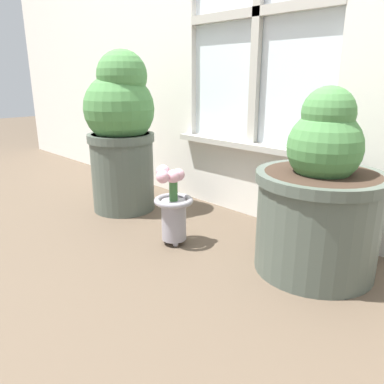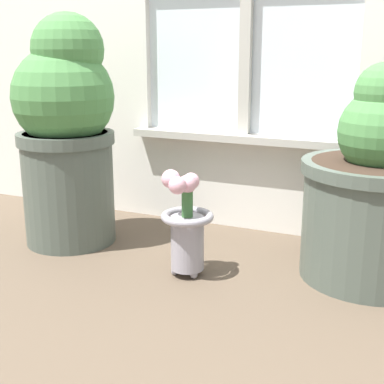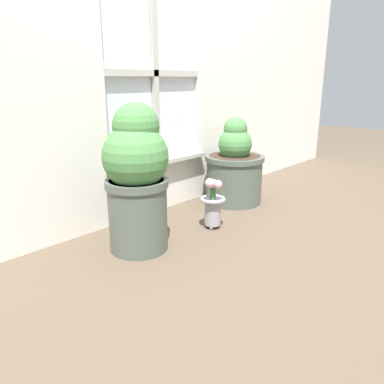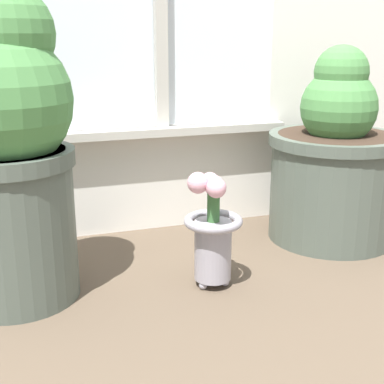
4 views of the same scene
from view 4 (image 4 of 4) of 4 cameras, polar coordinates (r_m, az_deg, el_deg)
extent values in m
plane|color=brown|center=(1.24, 3.72, -11.60)|extent=(10.00, 10.00, 0.00)
cube|color=silver|center=(1.67, -3.23, 1.73)|extent=(0.70, 0.05, 0.32)
cube|color=#BCB7AD|center=(1.60, -2.88, 6.49)|extent=(0.76, 0.06, 0.02)
cylinder|color=#4C564C|center=(1.26, -18.51, -3.44)|extent=(0.28, 0.28, 0.34)
cylinder|color=#4C564C|center=(1.22, -19.16, 3.42)|extent=(0.29, 0.29, 0.03)
cylinder|color=#38281E|center=(1.22, -19.22, 3.98)|extent=(0.25, 0.25, 0.01)
sphere|color=#477F42|center=(1.20, -19.71, 9.13)|extent=(0.30, 0.30, 0.30)
sphere|color=#477F42|center=(1.21, -19.47, 15.66)|extent=(0.21, 0.21, 0.21)
cylinder|color=#4C564C|center=(1.62, 14.78, 0.54)|extent=(0.36, 0.36, 0.31)
cylinder|color=#4C564C|center=(1.58, 15.15, 5.43)|extent=(0.38, 0.38, 0.03)
cylinder|color=#38281E|center=(1.58, 15.17, 5.81)|extent=(0.33, 0.33, 0.01)
sphere|color=#477F42|center=(1.57, 15.39, 8.68)|extent=(0.21, 0.21, 0.21)
sphere|color=#477F42|center=(1.56, 15.66, 12.19)|extent=(0.15, 0.15, 0.15)
ellipsoid|color=#477F42|center=(1.63, 14.96, 8.62)|extent=(0.11, 0.07, 0.13)
sphere|color=#99939E|center=(1.34, 1.63, -8.88)|extent=(0.02, 0.02, 0.02)
sphere|color=#99939E|center=(1.29, 1.19, -9.93)|extent=(0.02, 0.02, 0.02)
sphere|color=#99939E|center=(1.31, 3.54, -9.57)|extent=(0.02, 0.02, 0.02)
cylinder|color=#99939E|center=(1.28, 2.16, -6.20)|extent=(0.09, 0.09, 0.15)
torus|color=#99939E|center=(1.26, 2.19, -3.13)|extent=(0.14, 0.14, 0.02)
cylinder|color=#386633|center=(1.24, 2.21, -1.39)|extent=(0.03, 0.03, 0.08)
sphere|color=#DB9EAD|center=(1.23, 2.24, 0.72)|extent=(0.05, 0.05, 0.05)
sphere|color=#DB9EAD|center=(1.25, 1.76, 1.11)|extent=(0.04, 0.04, 0.04)
sphere|color=#DB9EAD|center=(1.20, 0.64, 0.98)|extent=(0.05, 0.05, 0.05)
sphere|color=#DB9EAD|center=(1.19, 2.61, 0.43)|extent=(0.05, 0.05, 0.05)
camera|label=1|loc=(1.39, 60.89, 8.00)|focal=35.00mm
camera|label=2|loc=(0.99, 78.09, 3.76)|focal=50.00mm
camera|label=3|loc=(1.09, -116.61, 3.60)|focal=35.00mm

